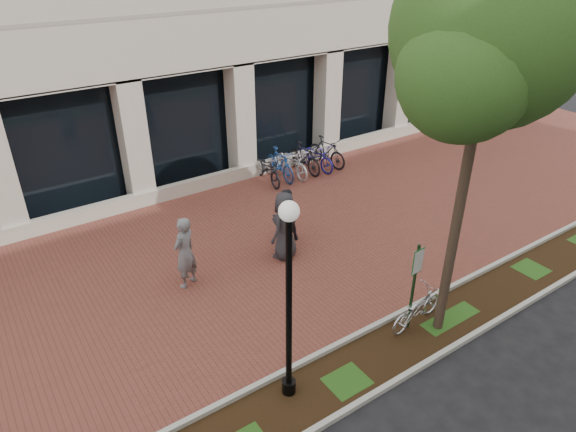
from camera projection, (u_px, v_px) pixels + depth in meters
ground at (267, 245)px, 15.20m from camera, size 120.00×120.00×0.00m
brick_plaza at (267, 245)px, 15.20m from camera, size 40.00×9.00×0.01m
planting_strip at (393, 349)px, 11.40m from camera, size 40.00×1.50×0.01m
curb_plaza_side at (370, 328)px, 11.92m from camera, size 40.00×0.12×0.12m
curb_street_side at (418, 368)px, 10.83m from camera, size 40.00×0.12×0.12m
parking_sign at (415, 277)px, 11.32m from camera, size 0.34×0.07×2.29m
lamppost at (289, 295)px, 9.17m from camera, size 0.36×0.36×4.32m
street_tree at (490, 42)px, 9.00m from camera, size 4.25×3.54×8.43m
locked_bicycle at (417, 308)px, 11.95m from camera, size 1.78×0.79×0.90m
pedestrian_left at (185, 253)px, 13.03m from camera, size 0.86×0.76×1.99m
pedestrian_mid at (285, 215)px, 15.08m from camera, size 0.88×0.73×1.67m
pedestrian_right at (285, 226)px, 14.22m from camera, size 1.16×1.01×2.00m
bollard at (282, 164)px, 19.39m from camera, size 0.12×0.12×0.92m
bike_rack_cluster at (298, 160)px, 19.50m from camera, size 3.63×2.07×1.17m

